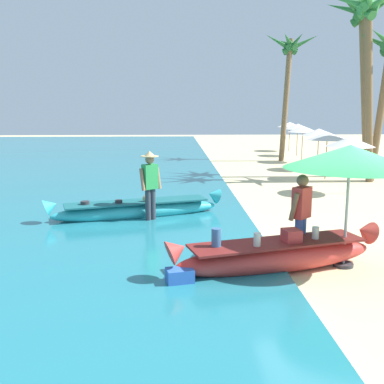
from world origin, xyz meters
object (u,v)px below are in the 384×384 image
Objects in this scene: boat_red_foreground at (277,255)px; patio_umbrella_large at (350,157)px; boat_cyan_midground at (137,210)px; palm_tree_far_behind at (368,26)px; palm_tree_leaning_seaward at (289,59)px; cooler_box at (180,278)px; person_vendor_hatted at (150,182)px; paddle at (278,306)px; palm_tree_mid_cluster at (363,31)px; person_tourist_customer at (301,213)px.

boat_red_foreground is 2.15m from patio_umbrella_large.
palm_tree_far_behind reaches higher than boat_cyan_midground.
palm_tree_leaning_seaward reaches higher than cooler_box.
palm_tree_leaning_seaward is 19.14m from cooler_box.
person_vendor_hatted reaches higher than boat_cyan_midground.
boat_red_foreground reaches higher than paddle.
palm_tree_mid_cluster is 1.43m from palm_tree_far_behind.
palm_tree_mid_cluster is (5.22, 10.56, 4.90)m from person_tourist_customer.
palm_tree_far_behind reaches higher than boat_red_foreground.
person_tourist_customer is (3.31, -3.41, 0.67)m from boat_cyan_midground.
palm_tree_leaning_seaward is at bearing 104.73° from palm_tree_mid_cluster.
person_tourist_customer is 3.87× the size of cooler_box.
palm_tree_far_behind is (7.78, 6.18, 4.75)m from person_vendor_hatted.
palm_tree_far_behind is (8.15, 5.78, 5.54)m from boat_cyan_midground.
cooler_box is 1.64m from paddle.
paddle is at bearing -113.30° from person_tourist_customer.
boat_red_foreground is 1.85m from cooler_box.
person_vendor_hatted reaches higher than boat_red_foreground.
palm_tree_far_behind is at bearing 62.97° from paddle.
palm_tree_mid_cluster is (1.51, -5.73, 0.51)m from palm_tree_leaning_seaward.
cooler_box is (1.04, -4.55, -0.11)m from boat_cyan_midground.
patio_umbrella_large is 1.59× the size of paddle.
palm_tree_leaning_seaward is (2.97, 16.55, 3.32)m from patio_umbrella_large.
boat_cyan_midground is 0.64× the size of palm_tree_far_behind.
boat_red_foreground is at bearing -119.06° from palm_tree_far_behind.
person_vendor_hatted is at bearing -141.55° from palm_tree_far_behind.
boat_cyan_midground reaches higher than paddle.
person_tourist_customer is at bearing -116.31° from palm_tree_mid_cluster.
palm_tree_leaning_seaward reaches higher than boat_cyan_midground.
boat_cyan_midground is at bearing -140.03° from palm_tree_mid_cluster.
palm_tree_far_behind is at bearing 62.21° from person_tourist_customer.
person_vendor_hatted reaches higher than person_tourist_customer.
palm_tree_mid_cluster is at bearing 64.15° from paddle.
boat_red_foreground is 2.76× the size of paddle.
boat_cyan_midground is 5.91m from paddle.
person_tourist_customer is 1.14× the size of paddle.
patio_umbrella_large is at bearing -19.15° from person_tourist_customer.
palm_tree_mid_cluster reaches higher than patio_umbrella_large.
person_tourist_customer is at bearing -102.85° from palm_tree_leaning_seaward.
paddle is at bearing -117.03° from palm_tree_far_behind.
cooler_box is (-7.11, -10.33, -5.65)m from palm_tree_far_behind.
boat_red_foreground is at bearing -169.75° from patio_umbrella_large.
paddle is at bearing -67.09° from person_vendor_hatted.
paddle is (-5.68, -11.14, -5.78)m from palm_tree_far_behind.
cooler_box is at bearing 150.34° from paddle.
palm_tree_mid_cluster is (4.47, 10.83, 3.84)m from patio_umbrella_large.
person_vendor_hatted is 0.27× the size of palm_tree_leaning_seaward.
patio_umbrella_large reaches higher than person_tourist_customer.
person_tourist_customer reaches higher than boat_red_foreground.
palm_tree_mid_cluster is 15.07m from paddle.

